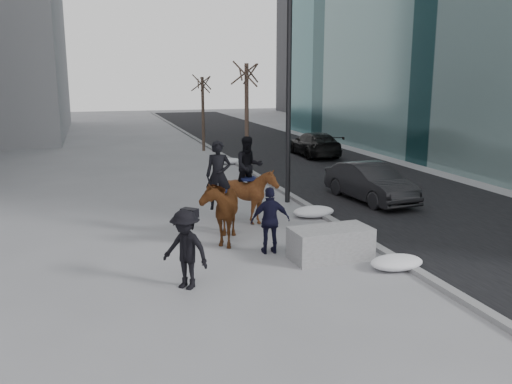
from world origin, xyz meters
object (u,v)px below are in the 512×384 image
object	(u,v)px
car_near	(370,182)
planter	(330,243)
mounted_left	(220,205)
mounted_right	(250,189)

from	to	relation	value
car_near	planter	bearing A→B (deg)	-132.59
mounted_left	mounted_right	distance (m)	2.03
planter	car_near	size ratio (longest dim) A/B	0.48
planter	car_near	distance (m)	6.85
planter	car_near	world-z (taller)	car_near
car_near	mounted_right	bearing A→B (deg)	-168.04
mounted_right	car_near	bearing A→B (deg)	17.83
mounted_left	planter	bearing A→B (deg)	-44.71
mounted_left	mounted_right	bearing A→B (deg)	49.78
planter	mounted_left	world-z (taller)	mounted_left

